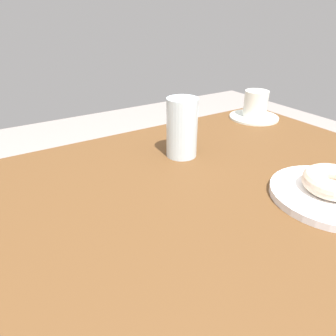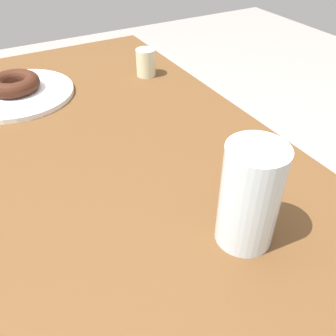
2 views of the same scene
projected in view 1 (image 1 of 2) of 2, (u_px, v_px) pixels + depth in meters
name	position (u px, v px, depth m)	size (l,w,h in m)	color
table	(166.00, 265.00, 0.55)	(1.25, 0.82, 0.76)	brown
plate_sugar_ring	(328.00, 195.00, 0.56)	(0.21, 0.21, 0.01)	white
napkin_sugar_ring	(330.00, 191.00, 0.56)	(0.14, 0.14, 0.00)	white
donut_sugar_ring	(332.00, 182.00, 0.55)	(0.11, 0.11, 0.04)	beige
water_glass	(182.00, 128.00, 0.70)	(0.07, 0.07, 0.14)	silver
coffee_cup	(255.00, 107.00, 0.96)	(0.16, 0.16, 0.09)	white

